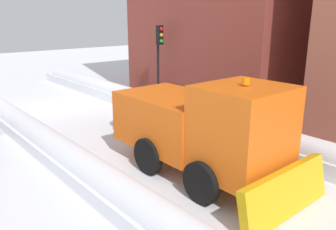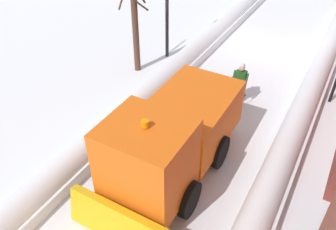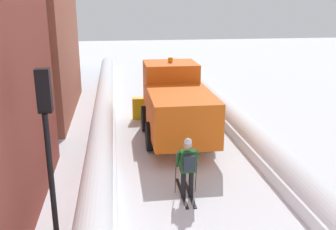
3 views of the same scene
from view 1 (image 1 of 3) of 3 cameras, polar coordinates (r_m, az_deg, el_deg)
ground_plane at (r=10.46m, az=5.71°, el=-9.67°), size 80.00×80.00×0.00m
snowbank_left at (r=12.40m, az=15.15°, el=-3.89°), size 1.10×36.00×0.97m
snowbank_right at (r=8.68m, az=-8.01°, el=-12.98°), size 1.10×36.00×0.90m
plow_truck at (r=9.84m, az=5.87°, el=-2.10°), size 3.20×5.98×3.12m
skier at (r=13.84m, az=-7.45°, el=1.21°), size 0.62×1.80×1.81m
traffic_light_pole at (r=16.87m, az=-1.46°, el=10.59°), size 0.28×0.42×4.11m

